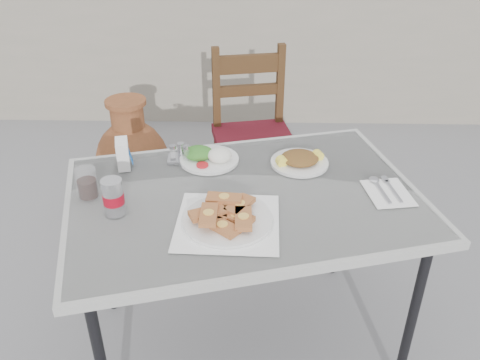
{
  "coord_description": "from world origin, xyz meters",
  "views": [
    {
      "loc": [
        0.01,
        -1.74,
        1.89
      ],
      "look_at": [
        -0.03,
        -0.04,
        0.86
      ],
      "focal_mm": 38.0,
      "sensor_mm": 36.0,
      "label": 1
    }
  ],
  "objects_px": {
    "salad_rice_plate": "(208,156)",
    "soda_can": "(113,197)",
    "cola_glass": "(87,185)",
    "napkin_holder": "(123,154)",
    "salad_chopped_plate": "(300,160)",
    "condiment_caddy": "(180,155)",
    "terracotta_urn": "(133,165)",
    "pide_plate": "(228,215)",
    "cafe_table": "(244,207)",
    "chair": "(253,135)"
  },
  "relations": [
    {
      "from": "cafe_table",
      "to": "pide_plate",
      "type": "relative_size",
      "value": 4.12
    },
    {
      "from": "pide_plate",
      "to": "soda_can",
      "type": "height_order",
      "value": "soda_can"
    },
    {
      "from": "soda_can",
      "to": "pide_plate",
      "type": "bearing_deg",
      "value": -7.05
    },
    {
      "from": "pide_plate",
      "to": "salad_chopped_plate",
      "type": "distance_m",
      "value": 0.52
    },
    {
      "from": "soda_can",
      "to": "condiment_caddy",
      "type": "xyz_separation_m",
      "value": [
        0.19,
        0.4,
        -0.04
      ]
    },
    {
      "from": "napkin_holder",
      "to": "chair",
      "type": "height_order",
      "value": "chair"
    },
    {
      "from": "cola_glass",
      "to": "chair",
      "type": "bearing_deg",
      "value": 61.04
    },
    {
      "from": "napkin_holder",
      "to": "condiment_caddy",
      "type": "relative_size",
      "value": 1.02
    },
    {
      "from": "condiment_caddy",
      "to": "terracotta_urn",
      "type": "height_order",
      "value": "condiment_caddy"
    },
    {
      "from": "cola_glass",
      "to": "napkin_holder",
      "type": "height_order",
      "value": "napkin_holder"
    },
    {
      "from": "condiment_caddy",
      "to": "chair",
      "type": "xyz_separation_m",
      "value": [
        0.31,
        0.85,
        -0.32
      ]
    },
    {
      "from": "salad_rice_plate",
      "to": "soda_can",
      "type": "relative_size",
      "value": 1.84
    },
    {
      "from": "condiment_caddy",
      "to": "chair",
      "type": "relative_size",
      "value": 0.11
    },
    {
      "from": "salad_rice_plate",
      "to": "napkin_holder",
      "type": "distance_m",
      "value": 0.36
    },
    {
      "from": "cafe_table",
      "to": "cola_glass",
      "type": "bearing_deg",
      "value": -177.41
    },
    {
      "from": "cafe_table",
      "to": "cola_glass",
      "type": "distance_m",
      "value": 0.61
    },
    {
      "from": "cafe_table",
      "to": "pide_plate",
      "type": "bearing_deg",
      "value": -106.77
    },
    {
      "from": "napkin_holder",
      "to": "cafe_table",
      "type": "bearing_deg",
      "value": -35.65
    },
    {
      "from": "napkin_holder",
      "to": "pide_plate",
      "type": "bearing_deg",
      "value": -54.67
    },
    {
      "from": "pide_plate",
      "to": "terracotta_urn",
      "type": "distance_m",
      "value": 1.46
    },
    {
      "from": "cafe_table",
      "to": "napkin_holder",
      "type": "height_order",
      "value": "napkin_holder"
    },
    {
      "from": "condiment_caddy",
      "to": "terracotta_urn",
      "type": "xyz_separation_m",
      "value": [
        -0.41,
        0.76,
        -0.49
      ]
    },
    {
      "from": "soda_can",
      "to": "cola_glass",
      "type": "bearing_deg",
      "value": 139.5
    },
    {
      "from": "chair",
      "to": "pide_plate",
      "type": "bearing_deg",
      "value": -105.03
    },
    {
      "from": "cafe_table",
      "to": "cola_glass",
      "type": "height_order",
      "value": "cola_glass"
    },
    {
      "from": "salad_rice_plate",
      "to": "salad_chopped_plate",
      "type": "height_order",
      "value": "salad_rice_plate"
    },
    {
      "from": "salad_chopped_plate",
      "to": "soda_can",
      "type": "height_order",
      "value": "soda_can"
    },
    {
      "from": "cola_glass",
      "to": "terracotta_urn",
      "type": "bearing_deg",
      "value": 95.15
    },
    {
      "from": "salad_chopped_plate",
      "to": "cola_glass",
      "type": "relative_size",
      "value": 2.12
    },
    {
      "from": "cafe_table",
      "to": "pide_plate",
      "type": "height_order",
      "value": "pide_plate"
    },
    {
      "from": "cafe_table",
      "to": "napkin_holder",
      "type": "relative_size",
      "value": 12.84
    },
    {
      "from": "salad_rice_plate",
      "to": "chair",
      "type": "relative_size",
      "value": 0.25
    },
    {
      "from": "soda_can",
      "to": "napkin_holder",
      "type": "xyz_separation_m",
      "value": [
        -0.04,
        0.34,
        -0.01
      ]
    },
    {
      "from": "chair",
      "to": "terracotta_urn",
      "type": "height_order",
      "value": "chair"
    },
    {
      "from": "salad_rice_plate",
      "to": "napkin_holder",
      "type": "xyz_separation_m",
      "value": [
        -0.35,
        -0.06,
        0.04
      ]
    },
    {
      "from": "cafe_table",
      "to": "terracotta_urn",
      "type": "relative_size",
      "value": 1.95
    },
    {
      "from": "soda_can",
      "to": "chair",
      "type": "height_order",
      "value": "chair"
    },
    {
      "from": "salad_rice_plate",
      "to": "napkin_holder",
      "type": "height_order",
      "value": "napkin_holder"
    },
    {
      "from": "salad_chopped_plate",
      "to": "terracotta_urn",
      "type": "height_order",
      "value": "salad_chopped_plate"
    },
    {
      "from": "soda_can",
      "to": "condiment_caddy",
      "type": "bearing_deg",
      "value": 64.81
    },
    {
      "from": "pide_plate",
      "to": "cafe_table",
      "type": "bearing_deg",
      "value": 73.23
    },
    {
      "from": "chair",
      "to": "condiment_caddy",
      "type": "bearing_deg",
      "value": -121.32
    },
    {
      "from": "salad_chopped_plate",
      "to": "condiment_caddy",
      "type": "relative_size",
      "value": 2.09
    },
    {
      "from": "cafe_table",
      "to": "napkin_holder",
      "type": "distance_m",
      "value": 0.56
    },
    {
      "from": "pide_plate",
      "to": "condiment_caddy",
      "type": "relative_size",
      "value": 3.18
    },
    {
      "from": "pide_plate",
      "to": "salad_rice_plate",
      "type": "xyz_separation_m",
      "value": [
        -0.1,
        0.45,
        -0.01
      ]
    },
    {
      "from": "pide_plate",
      "to": "salad_rice_plate",
      "type": "relative_size",
      "value": 1.47
    },
    {
      "from": "soda_can",
      "to": "cafe_table",
      "type": "bearing_deg",
      "value": 16.34
    },
    {
      "from": "salad_chopped_plate",
      "to": "terracotta_urn",
      "type": "distance_m",
      "value": 1.3
    },
    {
      "from": "terracotta_urn",
      "to": "soda_can",
      "type": "bearing_deg",
      "value": -79.08
    }
  ]
}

